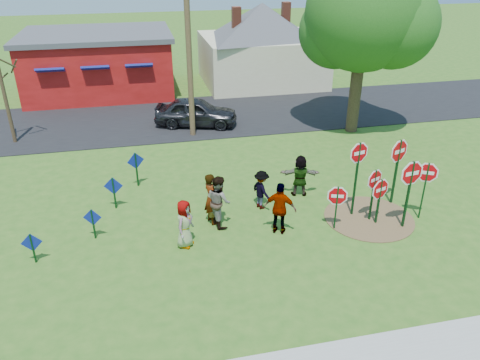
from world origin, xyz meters
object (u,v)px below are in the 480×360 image
object	(u,v)px
person_b	(211,199)
suv	(196,112)
person_a	(184,224)
stop_sign_a	(337,199)
stop_sign_d	(398,156)
stop_sign_c	(411,180)
stop_sign_b	(358,160)
leafy_tree	(366,19)
utility_pole	(188,42)

from	to	relation	value
person_b	suv	xyz separation A→B (m)	(0.83, 10.00, -0.16)
person_a	suv	size ratio (longest dim) A/B	0.38
stop_sign_a	suv	xyz separation A→B (m)	(-3.26, 11.36, -0.39)
suv	stop_sign_a	bearing A→B (deg)	-147.50
stop_sign_d	suv	size ratio (longest dim) A/B	0.63
person_a	stop_sign_a	bearing A→B (deg)	-59.09
stop_sign_a	stop_sign_c	distance (m)	2.50
stop_sign_a	stop_sign_b	xyz separation A→B (m)	(1.00, 0.75, 0.99)
stop_sign_d	leafy_tree	distance (m)	8.71
stop_sign_b	suv	size ratio (longest dim) A/B	0.68
stop_sign_b	stop_sign_c	size ratio (longest dim) A/B	1.11
stop_sign_c	person_a	world-z (taller)	stop_sign_c
stop_sign_a	leafy_tree	world-z (taller)	leafy_tree
stop_sign_b	person_b	size ratio (longest dim) A/B	1.57
person_a	person_b	world-z (taller)	person_b
stop_sign_d	leafy_tree	xyz separation A→B (m)	(1.99, 7.62, 3.72)
utility_pole	stop_sign_d	bearing A→B (deg)	-53.57
stop_sign_a	person_b	world-z (taller)	person_b
suv	stop_sign_b	bearing A→B (deg)	-141.63
suv	utility_pole	xyz separation A→B (m)	(-0.38, -1.36, 3.95)
leafy_tree	suv	bearing A→B (deg)	162.74
stop_sign_b	stop_sign_d	xyz separation A→B (m)	(1.84, 0.47, -0.22)
person_b	utility_pole	xyz separation A→B (m)	(0.45, 8.63, 3.79)
stop_sign_d	utility_pole	distance (m)	11.24
stop_sign_b	person_a	size ratio (longest dim) A/B	1.80
stop_sign_d	utility_pole	xyz separation A→B (m)	(-6.47, 8.76, 2.78)
stop_sign_d	suv	distance (m)	11.88
person_a	stop_sign_b	bearing A→B (deg)	-51.89
stop_sign_c	person_a	distance (m)	7.63
utility_pole	leafy_tree	bearing A→B (deg)	-7.71
suv	leafy_tree	world-z (taller)	leafy_tree
stop_sign_c	suv	world-z (taller)	stop_sign_c
utility_pole	stop_sign_a	bearing A→B (deg)	-70.01
person_b	leafy_tree	distance (m)	12.57
stop_sign_a	person_a	bearing A→B (deg)	-162.39
stop_sign_c	stop_sign_a	bearing A→B (deg)	161.84
stop_sign_b	stop_sign_d	size ratio (longest dim) A/B	1.08
leafy_tree	stop_sign_c	bearing A→B (deg)	-104.79
stop_sign_c	utility_pole	xyz separation A→B (m)	(-6.01, 10.40, 2.89)
stop_sign_d	utility_pole	world-z (taller)	utility_pole
leafy_tree	stop_sign_a	bearing A→B (deg)	-118.60
stop_sign_a	stop_sign_d	distance (m)	3.19
stop_sign_c	person_b	xyz separation A→B (m)	(-6.47, 1.77, -0.90)
person_b	leafy_tree	world-z (taller)	leafy_tree
stop_sign_c	suv	bearing A→B (deg)	107.19
stop_sign_b	stop_sign_c	xyz separation A→B (m)	(1.38, -1.16, -0.33)
stop_sign_c	leafy_tree	size ratio (longest dim) A/B	0.30
person_a	utility_pole	xyz separation A→B (m)	(1.53, 9.87, 3.92)
stop_sign_a	stop_sign_d	size ratio (longest dim) A/B	0.64
stop_sign_a	suv	world-z (taller)	stop_sign_a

